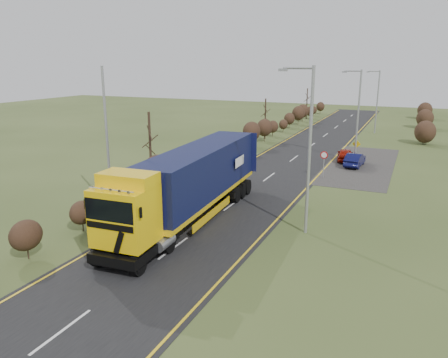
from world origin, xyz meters
The scene contains 14 objects.
ground centered at (0.00, 0.00, 0.00)m, with size 160.00×160.00×0.00m, color #36461E.
road centered at (0.00, 10.00, 0.01)m, with size 8.00×120.00×0.02m, color black.
layby centered at (6.50, 20.00, 0.01)m, with size 6.00×18.00×0.02m, color #2A2826.
lane_markings centered at (0.00, 9.69, 0.03)m, with size 7.52×116.00×0.01m.
hedgerow centered at (-6.00, 7.89, 1.62)m, with size 2.24×102.04×6.05m.
lorry centered at (-1.08, 0.10, 2.55)m, with size 3.42×16.23×4.49m.
car_red_hatchback centered at (4.87, 21.00, 0.62)m, with size 1.48×3.67×1.25m, color #931407.
car_blue_sedan centered at (6.06, 19.08, 0.63)m, with size 1.32×3.79×1.25m, color #0A0D3B.
streetlight_near centered at (5.68, 1.01, 5.14)m, with size 1.98×0.19×9.32m.
streetlight_mid centered at (5.64, 21.37, 4.83)m, with size 1.87×0.18×8.79m.
streetlight_far centered at (5.70, 40.41, 4.60)m, with size 1.79×0.18×8.39m.
left_pole centered at (-6.81, -0.36, 4.63)m, with size 0.16×0.16×9.25m, color #96989B.
speed_sign centered at (4.20, 13.72, 1.58)m, with size 0.63×0.10×2.27m.
warning_board centered at (5.80, 21.58, 1.28)m, with size 0.79×0.11×2.08m.
Camera 1 is at (11.02, -22.28, 9.49)m, focal length 35.00 mm.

